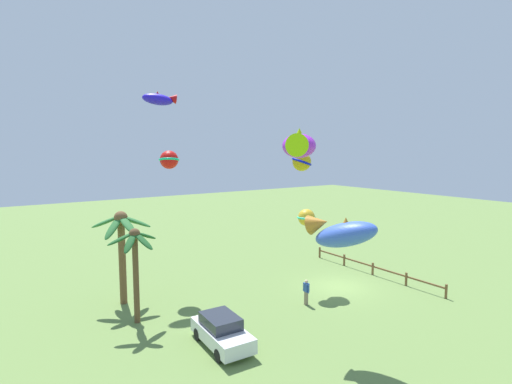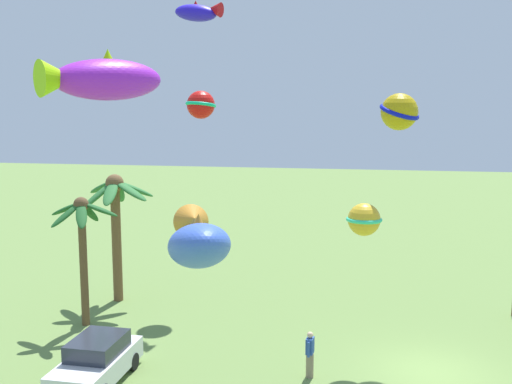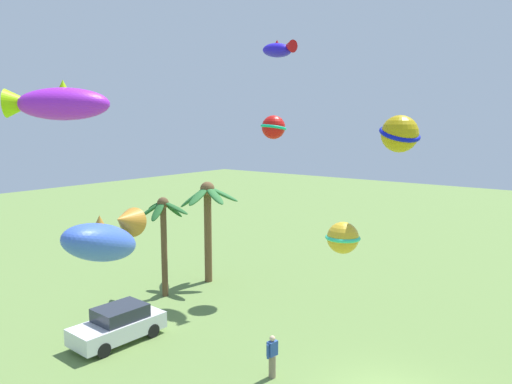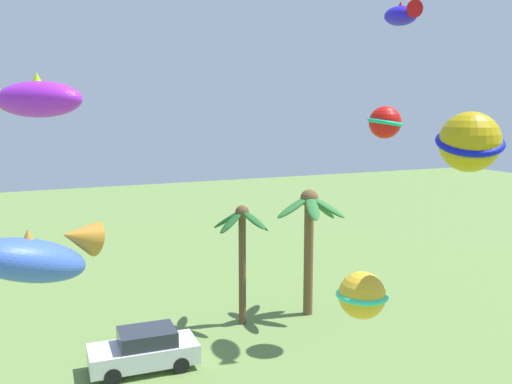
% 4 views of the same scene
% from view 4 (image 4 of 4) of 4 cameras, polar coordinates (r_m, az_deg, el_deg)
% --- Properties ---
extents(palm_tree_0, '(3.42, 3.51, 5.87)m').
position_cam_4_polar(palm_tree_0, '(25.55, 5.44, -3.06)').
color(palm_tree_0, brown).
rests_on(palm_tree_0, ground).
extents(palm_tree_1, '(2.60, 2.92, 5.35)m').
position_cam_4_polar(palm_tree_1, '(24.42, -1.45, -4.60)').
color(palm_tree_1, brown).
rests_on(palm_tree_1, ground).
extents(parked_car_0, '(3.97, 1.88, 1.51)m').
position_cam_4_polar(parked_car_0, '(21.67, -11.31, -15.48)').
color(parked_car_0, silver).
rests_on(parked_car_0, ground).
extents(kite_fish_0, '(3.11, 3.03, 1.29)m').
position_cam_4_polar(kite_fish_0, '(17.45, -21.79, 8.82)').
color(kite_fish_0, '#A222D3').
extents(kite_fish_1, '(1.52, 2.51, 1.05)m').
position_cam_4_polar(kite_fish_1, '(23.55, 14.64, 17.10)').
color(kite_fish_1, '#2516D8').
extents(kite_ball_2, '(1.57, 1.56, 1.15)m').
position_cam_4_polar(kite_ball_2, '(13.91, 10.75, -10.30)').
color(kite_ball_2, gold).
extents(kite_ball_3, '(1.86, 1.85, 1.27)m').
position_cam_4_polar(kite_ball_3, '(22.59, 13.02, 6.93)').
color(kite_ball_3, red).
extents(kite_ball_4, '(2.05, 2.04, 1.37)m').
position_cam_4_polar(kite_ball_4, '(13.50, 20.95, 4.79)').
color(kite_ball_4, '#BC9B0E').
extents(kite_fish_5, '(3.81, 2.59, 1.95)m').
position_cam_4_polar(kite_fish_5, '(15.45, -21.41, -6.11)').
color(kite_fish_5, blue).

